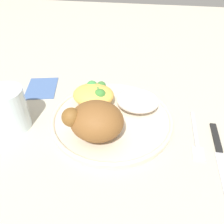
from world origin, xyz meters
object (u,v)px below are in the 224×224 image
Objects in this scene: mac_cheese_with_broccoli at (94,94)px; plate at (112,119)px; rice_pile at (138,101)px; napkin at (42,88)px; water_glass at (9,109)px; knife at (220,151)px; roasted_chicken at (95,121)px; fork at (196,136)px.

plate is at bearing 138.06° from mac_cheese_with_broccoli.
rice_pile is 0.26m from napkin.
rice_pile is 1.05× the size of water_glass.
rice_pile is 0.19m from knife.
roasted_chicken is (0.02, 0.06, 0.04)m from plate.
roasted_chicken reaches higher than plate.
plate reaches higher than fork.
mac_cheese_with_broccoli is at bearing -2.28° from rice_pile.
water_glass reaches higher than plate.
fork is 0.40m from napkin.
water_glass is (0.16, 0.09, 0.01)m from mac_cheese_with_broccoli.
fork is at bearing 173.54° from plate.
rice_pile is 1.02× the size of mac_cheese_with_broccoli.
roasted_chicken is 0.13m from rice_pile.
mac_cheese_with_broccoli is 0.49× the size of knife.
rice_pile is at bearing 166.15° from napkin.
water_glass reaches higher than fork.
knife is (-0.16, 0.09, -0.03)m from rice_pile.
rice_pile is 0.66× the size of fork.
rice_pile is at bearing -142.34° from plate.
napkin is at bearing -41.95° from roasted_chicken.
water_glass is at bearing 29.77° from mac_cheese_with_broccoli.
plate is 2.92× the size of water_glass.
plate is at bearing 37.66° from rice_pile.
water_glass is at bearing 3.91° from fork.
water_glass is (0.38, 0.03, 0.04)m from fork.
rice_pile is 0.49× the size of knife.
fork is 0.75× the size of knife.
roasted_chicken is 0.18m from water_glass.
knife is 0.45m from napkin.
plate is 2.36× the size of roasted_chicken.
plate is 2.83× the size of mac_cheese_with_broccoli.
mac_cheese_with_broccoli is 0.23m from fork.
roasted_chicken is 0.24m from knife.
plate is 0.23m from napkin.
mac_cheese_with_broccoli is (0.10, -0.00, 0.00)m from rice_pile.
knife is 2.13× the size of water_glass.
knife is at bearing 178.77° from water_glass.
mac_cheese_with_broccoli is 1.03× the size of water_glass.
water_glass is at bearing -1.23° from knife.
fork is at bearing -167.78° from roasted_chicken.
knife is (-0.21, 0.05, -0.01)m from plate.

